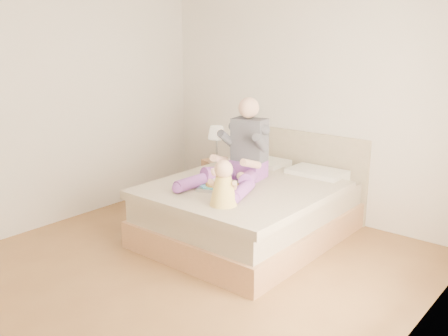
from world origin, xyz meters
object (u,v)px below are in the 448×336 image
Objects in this scene: tray at (223,186)px; baby at (224,187)px; bed at (253,207)px; nightstand at (220,178)px; adult at (241,156)px.

baby is (0.31, -0.37, 0.14)m from tray.
nightstand is (-1.14, 0.80, -0.07)m from bed.
baby is (1.36, -1.57, 0.54)m from nightstand.
tray is at bearing -28.97° from nightstand.
nightstand is 1.18× the size of baby.
tray is at bearing -91.81° from adult.
bed is 0.93m from baby.
adult is at bearing 92.09° from baby.
bed reaches higher than tray.
tray is at bearing 105.98° from baby.
nightstand is 1.46m from adult.
adult is 2.66× the size of baby.
adult is 0.42m from tray.
nightstand is at bearing 130.74° from adult.
bed is 0.53m from tray.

